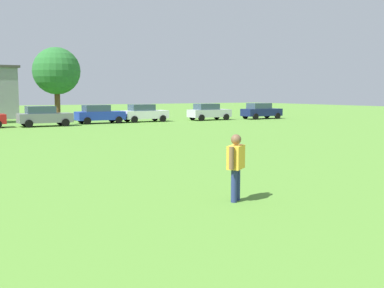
{
  "coord_description": "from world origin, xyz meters",
  "views": [
    {
      "loc": [
        -1.81,
        2.13,
        2.77
      ],
      "look_at": [
        2.79,
        10.28,
        1.74
      ],
      "focal_mm": 43.59,
      "sensor_mm": 36.0,
      "label": 1
    }
  ],
  "objects_px": {
    "parked_car_silver_6": "(209,112)",
    "parked_car_blue_4": "(99,114)",
    "tree_far_right": "(56,71)",
    "parked_car_gray_3": "(44,116)",
    "adult_bystander": "(236,162)",
    "parked_car_navy_7": "(261,111)",
    "parked_car_white_5": "(144,113)"
  },
  "relations": [
    {
      "from": "parked_car_white_5",
      "to": "tree_far_right",
      "type": "distance_m",
      "value": 9.95
    },
    {
      "from": "parked_car_blue_4",
      "to": "adult_bystander",
      "type": "bearing_deg",
      "value": -102.13
    },
    {
      "from": "parked_car_gray_3",
      "to": "parked_car_white_5",
      "type": "bearing_deg",
      "value": 8.67
    },
    {
      "from": "parked_car_gray_3",
      "to": "parked_car_blue_4",
      "type": "height_order",
      "value": "same"
    },
    {
      "from": "adult_bystander",
      "to": "parked_car_silver_6",
      "type": "relative_size",
      "value": 0.4
    },
    {
      "from": "parked_car_silver_6",
      "to": "tree_far_right",
      "type": "xyz_separation_m",
      "value": [
        -13.55,
        6.79,
        4.05
      ]
    },
    {
      "from": "parked_car_blue_4",
      "to": "parked_car_white_5",
      "type": "relative_size",
      "value": 1.0
    },
    {
      "from": "adult_bystander",
      "to": "parked_car_navy_7",
      "type": "height_order",
      "value": "adult_bystander"
    },
    {
      "from": "parked_car_silver_6",
      "to": "parked_car_navy_7",
      "type": "relative_size",
      "value": 1.0
    },
    {
      "from": "parked_car_gray_3",
      "to": "parked_car_silver_6",
      "type": "bearing_deg",
      "value": 2.9
    },
    {
      "from": "parked_car_white_5",
      "to": "adult_bystander",
      "type": "bearing_deg",
      "value": -109.65
    },
    {
      "from": "parked_car_silver_6",
      "to": "adult_bystander",
      "type": "bearing_deg",
      "value": -120.42
    },
    {
      "from": "parked_car_blue_4",
      "to": "parked_car_navy_7",
      "type": "height_order",
      "value": "same"
    },
    {
      "from": "adult_bystander",
      "to": "parked_car_gray_3",
      "type": "distance_m",
      "value": 29.98
    },
    {
      "from": "parked_car_navy_7",
      "to": "tree_far_right",
      "type": "xyz_separation_m",
      "value": [
        -19.63,
        7.55,
        4.05
      ]
    },
    {
      "from": "parked_car_white_5",
      "to": "parked_car_silver_6",
      "type": "height_order",
      "value": "same"
    },
    {
      "from": "tree_far_right",
      "to": "parked_car_white_5",
      "type": "bearing_deg",
      "value": -42.58
    },
    {
      "from": "parked_car_navy_7",
      "to": "parked_car_gray_3",
      "type": "bearing_deg",
      "value": -179.8
    },
    {
      "from": "parked_car_gray_3",
      "to": "parked_car_navy_7",
      "type": "bearing_deg",
      "value": 0.2
    },
    {
      "from": "adult_bystander",
      "to": "parked_car_white_5",
      "type": "distance_m",
      "value": 33.35
    },
    {
      "from": "adult_bystander",
      "to": "parked_car_silver_6",
      "type": "height_order",
      "value": "adult_bystander"
    },
    {
      "from": "parked_car_white_5",
      "to": "tree_far_right",
      "type": "relative_size",
      "value": 0.59
    },
    {
      "from": "parked_car_gray_3",
      "to": "parked_car_blue_4",
      "type": "distance_m",
      "value": 5.38
    },
    {
      "from": "adult_bystander",
      "to": "parked_car_blue_4",
      "type": "relative_size",
      "value": 0.4
    },
    {
      "from": "tree_far_right",
      "to": "adult_bystander",
      "type": "bearing_deg",
      "value": -96.85
    },
    {
      "from": "parked_car_gray_3",
      "to": "tree_far_right",
      "type": "relative_size",
      "value": 0.59
    },
    {
      "from": "parked_car_white_5",
      "to": "parked_car_navy_7",
      "type": "height_order",
      "value": "same"
    },
    {
      "from": "tree_far_right",
      "to": "parked_car_gray_3",
      "type": "bearing_deg",
      "value": -111.28
    },
    {
      "from": "parked_car_navy_7",
      "to": "tree_far_right",
      "type": "bearing_deg",
      "value": 158.97
    },
    {
      "from": "parked_car_blue_4",
      "to": "parked_car_silver_6",
      "type": "bearing_deg",
      "value": -2.93
    },
    {
      "from": "parked_car_silver_6",
      "to": "parked_car_blue_4",
      "type": "bearing_deg",
      "value": 177.07
    },
    {
      "from": "adult_bystander",
      "to": "parked_car_blue_4",
      "type": "distance_m",
      "value": 32.07
    }
  ]
}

